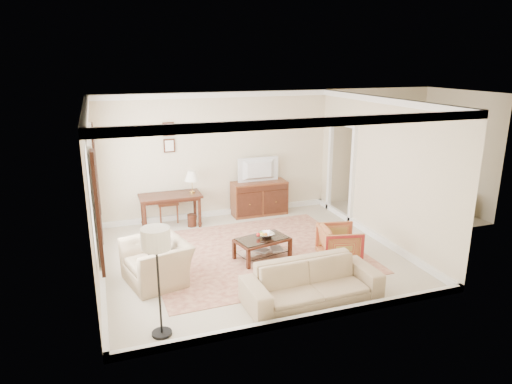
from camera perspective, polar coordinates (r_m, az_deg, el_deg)
room_shell at (r=8.11m, az=-0.64°, el=8.31°), size 5.51×5.01×2.91m
annex_bedroom at (r=11.70m, az=18.80°, el=-0.78°), size 3.00×2.70×2.90m
window_front at (r=7.21m, az=-19.54°, el=-1.16°), size 0.12×1.56×1.80m
window_rear at (r=8.75m, az=-19.61°, el=1.81°), size 0.12×1.56×1.80m
doorway at (r=10.82m, az=10.53°, el=2.51°), size 0.10×1.12×2.25m
rug at (r=8.87m, az=-0.13°, el=-7.59°), size 4.02×3.48×0.01m
writing_desk at (r=10.21m, az=-10.67°, el=-0.95°), size 1.34×0.67×0.73m
desk_chair at (r=10.57m, az=-11.05°, el=-0.94°), size 0.54×0.54×1.05m
desk_lamp at (r=10.19m, az=-8.01°, el=1.26°), size 0.32×0.32×0.50m
framed_prints at (r=10.32m, az=-10.85°, el=6.75°), size 0.25×0.04×0.68m
sideboard at (r=10.91m, az=0.40°, el=-0.75°), size 1.31×0.50×0.81m
tv at (r=10.67m, az=0.45°, el=3.72°), size 0.94×0.54×0.12m
coffee_table at (r=8.52m, az=0.78°, el=-6.39°), size 1.08×0.77×0.41m
fruit_bowl at (r=8.52m, az=1.26°, el=-5.27°), size 0.42×0.42×0.10m
book_a at (r=8.52m, az=0.24°, el=-7.48°), size 0.25×0.20×0.38m
book_b at (r=8.65m, az=1.87°, el=-7.14°), size 0.28×0.05×0.38m
striped_armchair at (r=8.56m, az=10.38°, el=-6.17°), size 0.80×0.83×0.73m
club_armchair at (r=7.79m, az=-12.32°, el=-7.73°), size 0.95×1.22×0.94m
backpack at (r=7.68m, az=-12.26°, el=-6.08°), size 0.23×0.33×0.40m
sofa at (r=7.11m, az=7.04°, el=-10.41°), size 2.13×0.69×0.83m
floor_lamp at (r=6.00m, az=-12.36°, el=-6.69°), size 0.38×0.38×1.54m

